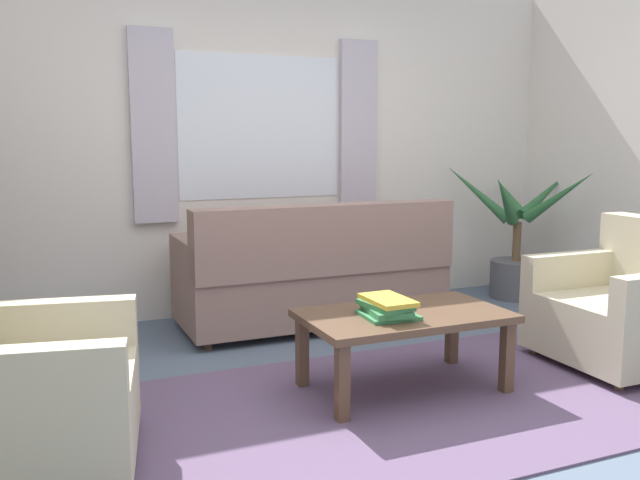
{
  "coord_description": "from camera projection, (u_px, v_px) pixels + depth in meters",
  "views": [
    {
      "loc": [
        -1.69,
        -2.91,
        1.38
      ],
      "look_at": [
        -0.14,
        0.7,
        0.78
      ],
      "focal_mm": 38.24,
      "sensor_mm": 36.0,
      "label": 1
    }
  ],
  "objects": [
    {
      "name": "book_stack_on_table",
      "position": [
        387.0,
        308.0,
        3.57
      ],
      "size": [
        0.29,
        0.32,
        0.1
      ],
      "color": "#387F4C",
      "rests_on": "coffee_table"
    },
    {
      "name": "potted_plant",
      "position": [
        517.0,
        250.0,
        5.85
      ],
      "size": [
        1.14,
        1.14,
        1.17
      ],
      "color": "#56565B",
      "rests_on": "ground_plane"
    },
    {
      "name": "armchair_left",
      "position": [
        16.0,
        391.0,
        2.77
      ],
      "size": [
        0.96,
        0.98,
        0.88
      ],
      "rotation": [
        0.0,
        0.0,
        1.38
      ],
      "color": "#BCB293",
      "rests_on": "ground_plane"
    },
    {
      "name": "coffee_table",
      "position": [
        404.0,
        323.0,
        3.68
      ],
      "size": [
        1.1,
        0.64,
        0.44
      ],
      "color": "brown",
      "rests_on": "ground_plane"
    },
    {
      "name": "area_rug",
      "position": [
        398.0,
        405.0,
        3.51
      ],
      "size": [
        2.78,
        1.72,
        0.01
      ],
      "primitive_type": "cube",
      "color": "#604C6B",
      "rests_on": "ground_plane"
    },
    {
      "name": "window_with_curtains",
      "position": [
        261.0,
        127.0,
        5.27
      ],
      "size": [
        1.98,
        0.07,
        1.4
      ],
      "color": "white"
    },
    {
      "name": "ground_plane",
      "position": [
        398.0,
        406.0,
        3.51
      ],
      "size": [
        6.24,
        6.24,
        0.0
      ],
      "primitive_type": "plane",
      "color": "slate"
    },
    {
      "name": "wall_back",
      "position": [
        258.0,
        147.0,
        5.37
      ],
      "size": [
        5.32,
        0.12,
        2.6
      ],
      "primitive_type": "cube",
      "color": "silver",
      "rests_on": "ground_plane"
    },
    {
      "name": "armchair_right",
      "position": [
        627.0,
        307.0,
        4.12
      ],
      "size": [
        0.83,
        0.85,
        0.88
      ],
      "rotation": [
        0.0,
        0.0,
        -1.58
      ],
      "color": "#BCB293",
      "rests_on": "ground_plane"
    },
    {
      "name": "couch",
      "position": [
        314.0,
        277.0,
        4.95
      ],
      "size": [
        1.9,
        0.82,
        0.92
      ],
      "rotation": [
        0.0,
        0.0,
        3.14
      ],
      "color": "gray",
      "rests_on": "ground_plane"
    }
  ]
}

